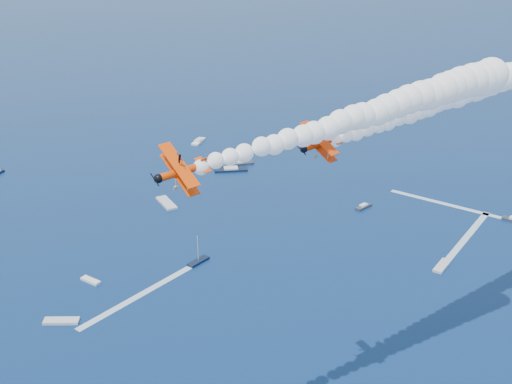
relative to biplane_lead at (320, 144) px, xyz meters
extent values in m
cube|color=black|center=(-18.58, 61.50, -55.68)|extent=(6.61, 6.39, 0.70)
cube|color=silver|center=(47.91, 49.90, -55.68)|extent=(7.32, 7.77, 0.70)
cube|color=#303540|center=(37.23, 90.25, -55.68)|extent=(6.46, 5.47, 0.70)
cube|color=black|center=(-2.59, 128.77, -55.68)|extent=(12.32, 4.06, 0.70)
cube|color=silver|center=(-52.88, 37.13, -55.68)|extent=(8.71, 3.73, 0.70)
cube|color=white|center=(-47.51, 55.12, -55.68)|extent=(5.64, 5.37, 0.70)
cube|color=white|center=(-12.74, 161.90, -55.68)|extent=(6.47, 9.53, 0.70)
cube|color=#2E323E|center=(-0.76, 135.11, -55.68)|extent=(15.37, 6.74, 0.70)
cube|color=silver|center=(-26.79, 102.04, -55.68)|extent=(7.22, 11.72, 0.70)
cube|color=white|center=(-34.98, 46.11, -56.00)|extent=(29.08, 27.46, 0.04)
cube|color=white|center=(64.79, 89.57, -56.00)|extent=(29.23, 27.30, 0.04)
cube|color=white|center=(63.22, 67.13, -56.00)|extent=(26.74, 29.73, 0.04)
camera|label=1|loc=(-24.96, -103.95, 38.02)|focal=47.46mm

